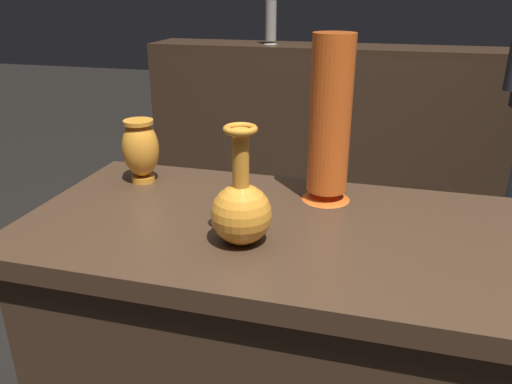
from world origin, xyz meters
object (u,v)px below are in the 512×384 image
at_px(vase_tall_behind, 330,123).
at_px(shelf_vase_left, 271,23).
at_px(vase_centerpiece, 241,208).
at_px(vase_left_accent, 141,149).

xyz_separation_m(vase_tall_behind, shelf_vase_left, (-0.63, 2.00, 0.11)).
relative_size(vase_centerpiece, shelf_vase_left, 1.01).
bearing_deg(vase_centerpiece, shelf_vase_left, 101.91).
bearing_deg(shelf_vase_left, vase_tall_behind, -72.46).
relative_size(vase_centerpiece, vase_tall_behind, 0.62).
relative_size(vase_tall_behind, vase_left_accent, 2.34).
bearing_deg(vase_tall_behind, vase_left_accent, -179.58).
bearing_deg(vase_tall_behind, shelf_vase_left, 107.54).
height_order(vase_tall_behind, vase_left_accent, vase_tall_behind).
relative_size(vase_tall_behind, shelf_vase_left, 1.62).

